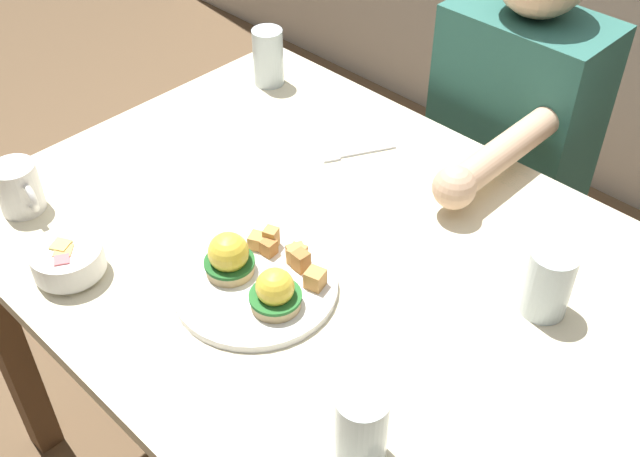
# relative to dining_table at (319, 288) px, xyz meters

# --- Properties ---
(dining_table) EXTENTS (1.20, 0.90, 0.74)m
(dining_table) POSITION_rel_dining_table_xyz_m (0.00, 0.00, 0.00)
(dining_table) COLOR beige
(dining_table) RESTS_ON ground_plane
(eggs_benedict_plate) EXTENTS (0.27, 0.27, 0.09)m
(eggs_benedict_plate) POSITION_rel_dining_table_xyz_m (0.00, -0.15, 0.13)
(eggs_benedict_plate) COLOR white
(eggs_benedict_plate) RESTS_ON dining_table
(fruit_bowl) EXTENTS (0.12, 0.12, 0.06)m
(fruit_bowl) POSITION_rel_dining_table_xyz_m (-0.25, -0.34, 0.14)
(fruit_bowl) COLOR white
(fruit_bowl) RESTS_ON dining_table
(coffee_mug) EXTENTS (0.11, 0.08, 0.09)m
(coffee_mug) POSITION_rel_dining_table_xyz_m (-0.46, -0.31, 0.16)
(coffee_mug) COLOR white
(coffee_mug) RESTS_ON dining_table
(fork) EXTENTS (0.09, 0.14, 0.00)m
(fork) POSITION_rel_dining_table_xyz_m (-0.14, 0.24, 0.11)
(fork) COLOR silver
(fork) RESTS_ON dining_table
(water_glass_near) EXTENTS (0.08, 0.08, 0.12)m
(water_glass_near) POSITION_rel_dining_table_xyz_m (0.36, 0.14, 0.16)
(water_glass_near) COLOR silver
(water_glass_near) RESTS_ON dining_table
(water_glass_far) EXTENTS (0.07, 0.07, 0.12)m
(water_glass_far) POSITION_rel_dining_table_xyz_m (0.33, -0.26, 0.16)
(water_glass_far) COLOR silver
(water_glass_far) RESTS_ON dining_table
(water_glass_extra) EXTENTS (0.07, 0.07, 0.13)m
(water_glass_extra) POSITION_rel_dining_table_xyz_m (-0.47, 0.31, 0.16)
(water_glass_extra) COLOR silver
(water_glass_extra) RESTS_ON dining_table
(diner_person) EXTENTS (0.34, 0.54, 1.14)m
(diner_person) POSITION_rel_dining_table_xyz_m (-0.01, 0.60, 0.02)
(diner_person) COLOR #33333D
(diner_person) RESTS_ON ground_plane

